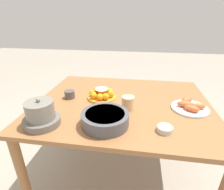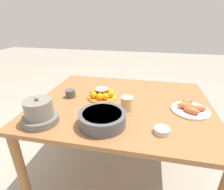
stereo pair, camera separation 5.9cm
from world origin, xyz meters
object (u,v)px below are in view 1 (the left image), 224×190
sauce_bowl (165,129)px  seafood_platter (190,106)px  warming_pot (41,115)px  cup_far (128,103)px  cake_plate (102,94)px  serving_bowl (105,118)px  dining_table (122,112)px  cup_near (70,94)px

sauce_bowl → seafood_platter: seafood_platter is taller
sauce_bowl → warming_pot: size_ratio=0.41×
seafood_platter → warming_pot: (0.91, 0.33, 0.04)m
sauce_bowl → cup_far: cup_far is taller
cake_plate → serving_bowl: (-0.10, 0.35, 0.01)m
serving_bowl → dining_table: bearing=-102.8°
dining_table → serving_bowl: bearing=77.2°
cup_far → warming_pot: warming_pot is taller
cake_plate → cup_far: bearing=146.0°
cake_plate → seafood_platter: (-0.63, 0.08, -0.01)m
dining_table → cake_plate: 0.21m
cake_plate → cup_near: (0.25, 0.03, -0.00)m
dining_table → sauce_bowl: bearing=128.5°
sauce_bowl → cup_far: (0.22, -0.22, 0.03)m
cake_plate → warming_pot: size_ratio=1.03×
serving_bowl → seafood_platter: serving_bowl is taller
sauce_bowl → serving_bowl: bearing=-2.6°
dining_table → cup_near: (0.42, -0.00, 0.12)m
cup_far → seafood_platter: bearing=-170.8°
cup_near → dining_table: bearing=179.5°
serving_bowl → sauce_bowl: size_ratio=3.24×
serving_bowl → cup_far: size_ratio=2.96×
cup_near → serving_bowl: bearing=136.6°
seafood_platter → warming_pot: size_ratio=1.17×
serving_bowl → warming_pot: bearing=8.4°
cake_plate → seafood_platter: 0.64m
dining_table → cake_plate: bearing=-11.3°
sauce_bowl → cup_near: bearing=-26.4°
cake_plate → warming_pot: 0.49m
sauce_bowl → warming_pot: warming_pot is taller
dining_table → cake_plate: cake_plate is taller
seafood_platter → cup_far: (0.42, 0.07, 0.03)m
serving_bowl → warming_pot: (0.37, 0.05, 0.02)m
seafood_platter → warming_pot: warming_pot is taller
dining_table → warming_pot: size_ratio=5.99×
serving_bowl → cup_far: 0.24m
cup_far → cake_plate: bearing=-34.0°
dining_table → serving_bowl: 0.35m
cup_far → cup_near: bearing=-13.9°
warming_pot → serving_bowl: bearing=-171.6°
dining_table → sauce_bowl: size_ratio=14.76×
serving_bowl → seafood_platter: size_ratio=1.12×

